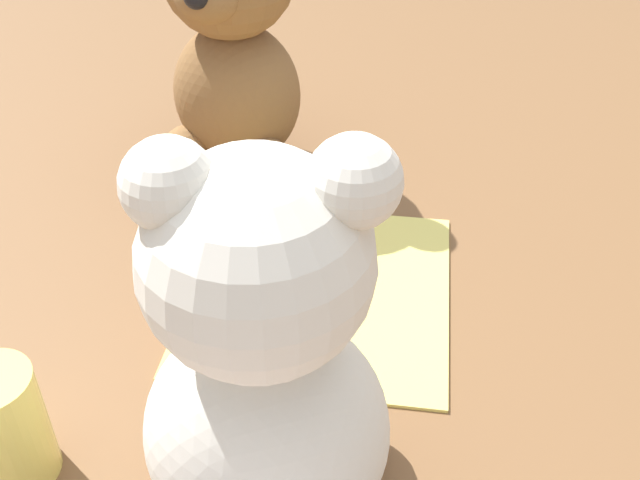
{
  "coord_description": "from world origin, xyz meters",
  "views": [
    {
      "loc": [
        -0.07,
        0.48,
        0.42
      ],
      "look_at": [
        0.0,
        0.0,
        0.06
      ],
      "focal_mm": 42.0,
      "sensor_mm": 36.0,
      "label": 1
    }
  ],
  "objects": [
    {
      "name": "ground_plane",
      "position": [
        0.0,
        0.0,
        0.0
      ],
      "size": [
        4.0,
        4.0,
        0.0
      ],
      "primitive_type": "plane",
      "color": "brown"
    },
    {
      "name": "knitted_placemat",
      "position": [
        0.0,
        0.0,
        0.0
      ],
      "size": [
        0.22,
        0.24,
        0.01
      ],
      "primitive_type": "cube",
      "color": "#E0D166",
      "rests_on": "ground_plane"
    },
    {
      "name": "teddy_bear_cream",
      "position": [
        -0.0,
        0.21,
        0.12
      ],
      "size": [
        0.16,
        0.15,
        0.27
      ],
      "rotation": [
        0.0,
        0.0,
        0.17
      ],
      "color": "silver",
      "rests_on": "ground_plane"
    },
    {
      "name": "teddy_bear_tan",
      "position": [
        0.12,
        -0.21,
        0.14
      ],
      "size": [
        0.15,
        0.15,
        0.28
      ],
      "rotation": [
        0.0,
        0.0,
        3.0
      ],
      "color": "olive",
      "rests_on": "ground_plane"
    },
    {
      "name": "cupcake_near_cream_bear",
      "position": [
        0.06,
        0.08,
        0.03
      ],
      "size": [
        0.05,
        0.05,
        0.06
      ],
      "color": "#993333",
      "rests_on": "knitted_placemat"
    },
    {
      "name": "saucer_plate",
      "position": [
        0.06,
        -0.02,
        0.01
      ],
      "size": [
        0.07,
        0.07,
        0.01
      ],
      "primitive_type": "cylinder",
      "color": "white",
      "rests_on": "knitted_placemat"
    },
    {
      "name": "cupcake_near_tan_bear",
      "position": [
        0.06,
        -0.02,
        0.04
      ],
      "size": [
        0.05,
        0.05,
        0.07
      ],
      "color": "#993333",
      "rests_on": "saucer_plate"
    },
    {
      "name": "juice_glass",
      "position": [
        0.17,
        0.2,
        0.04
      ],
      "size": [
        0.05,
        0.05,
        0.09
      ],
      "primitive_type": "cylinder",
      "color": "#EADB66",
      "rests_on": "ground_plane"
    }
  ]
}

